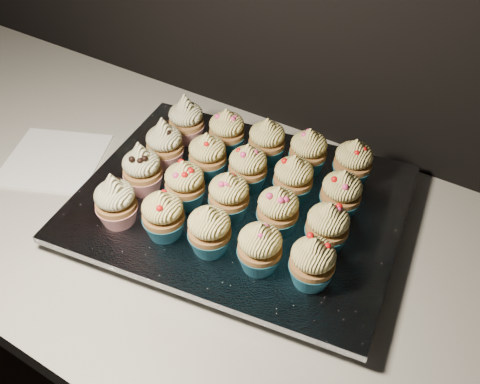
% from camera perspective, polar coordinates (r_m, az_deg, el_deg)
% --- Properties ---
extents(cabinet, '(2.40, 0.60, 0.86)m').
position_cam_1_polar(cabinet, '(1.32, -10.24, -13.97)').
color(cabinet, black).
rests_on(cabinet, ground).
extents(worktop, '(2.44, 0.64, 0.04)m').
position_cam_1_polar(worktop, '(0.98, -13.40, 0.72)').
color(worktop, beige).
rests_on(worktop, cabinet).
extents(napkin, '(0.22, 0.22, 0.00)m').
position_cam_1_polar(napkin, '(1.03, -19.19, 3.29)').
color(napkin, white).
rests_on(napkin, worktop).
extents(baking_tray, '(0.51, 0.42, 0.02)m').
position_cam_1_polar(baking_tray, '(0.87, -0.00, -1.90)').
color(baking_tray, black).
rests_on(baking_tray, worktop).
extents(foil_lining, '(0.56, 0.46, 0.01)m').
position_cam_1_polar(foil_lining, '(0.85, -0.00, -1.09)').
color(foil_lining, silver).
rests_on(foil_lining, baking_tray).
extents(cupcake_0, '(0.06, 0.06, 0.10)m').
position_cam_1_polar(cupcake_0, '(0.81, -13.12, -0.97)').
color(cupcake_0, '#A11619').
rests_on(cupcake_0, foil_lining).
extents(cupcake_1, '(0.06, 0.06, 0.08)m').
position_cam_1_polar(cupcake_1, '(0.78, -8.20, -2.42)').
color(cupcake_1, '#185A72').
rests_on(cupcake_1, foil_lining).
extents(cupcake_2, '(0.06, 0.06, 0.08)m').
position_cam_1_polar(cupcake_2, '(0.75, -3.27, -4.07)').
color(cupcake_2, '#185A72').
rests_on(cupcake_2, foil_lining).
extents(cupcake_3, '(0.06, 0.06, 0.08)m').
position_cam_1_polar(cupcake_3, '(0.73, 2.13, -5.91)').
color(cupcake_3, '#185A72').
rests_on(cupcake_3, foil_lining).
extents(cupcake_4, '(0.06, 0.06, 0.08)m').
position_cam_1_polar(cupcake_4, '(0.72, 7.74, -7.41)').
color(cupcake_4, '#185A72').
rests_on(cupcake_4, foil_lining).
extents(cupcake_5, '(0.06, 0.06, 0.10)m').
position_cam_1_polar(cupcake_5, '(0.86, -10.39, 2.41)').
color(cupcake_5, '#A11619').
rests_on(cupcake_5, foil_lining).
extents(cupcake_6, '(0.06, 0.06, 0.08)m').
position_cam_1_polar(cupcake_6, '(0.82, -5.90, 0.85)').
color(cupcake_6, '#185A72').
rests_on(cupcake_6, foil_lining).
extents(cupcake_7, '(0.06, 0.06, 0.08)m').
position_cam_1_polar(cupcake_7, '(0.80, -1.18, -0.42)').
color(cupcake_7, '#185A72').
rests_on(cupcake_7, foil_lining).
extents(cupcake_8, '(0.06, 0.06, 0.08)m').
position_cam_1_polar(cupcake_8, '(0.78, 4.07, -1.95)').
color(cupcake_8, '#185A72').
rests_on(cupcake_8, foil_lining).
extents(cupcake_9, '(0.06, 0.06, 0.08)m').
position_cam_1_polar(cupcake_9, '(0.77, 9.31, -3.67)').
color(cupcake_9, '#185A72').
rests_on(cupcake_9, foil_lining).
extents(cupcake_10, '(0.06, 0.06, 0.10)m').
position_cam_1_polar(cupcake_10, '(0.90, -8.05, 5.06)').
color(cupcake_10, '#A11619').
rests_on(cupcake_10, foil_lining).
extents(cupcake_11, '(0.06, 0.06, 0.08)m').
position_cam_1_polar(cupcake_11, '(0.87, -3.47, 3.88)').
color(cupcake_11, '#185A72').
rests_on(cupcake_11, foil_lining).
extents(cupcake_12, '(0.06, 0.06, 0.08)m').
position_cam_1_polar(cupcake_12, '(0.85, 0.85, 2.66)').
color(cupcake_12, '#185A72').
rests_on(cupcake_12, foil_lining).
extents(cupcake_13, '(0.06, 0.06, 0.08)m').
position_cam_1_polar(cupcake_13, '(0.83, 5.70, 1.46)').
color(cupcake_13, '#185A72').
rests_on(cupcake_13, foil_lining).
extents(cupcake_14, '(0.06, 0.06, 0.08)m').
position_cam_1_polar(cupcake_14, '(0.82, 10.74, -0.17)').
color(cupcake_14, '#185A72').
rests_on(cupcake_14, foil_lining).
extents(cupcake_15, '(0.06, 0.06, 0.10)m').
position_cam_1_polar(cupcake_15, '(0.95, -5.76, 7.63)').
color(cupcake_15, '#A11619').
rests_on(cupcake_15, foil_lining).
extents(cupcake_16, '(0.06, 0.06, 0.08)m').
position_cam_1_polar(cupcake_16, '(0.93, -1.42, 6.48)').
color(cupcake_16, '#185A72').
rests_on(cupcake_16, foil_lining).
extents(cupcake_17, '(0.06, 0.06, 0.08)m').
position_cam_1_polar(cupcake_17, '(0.91, 2.88, 5.44)').
color(cupcake_17, '#185A72').
rests_on(cupcake_17, foil_lining).
extents(cupcake_18, '(0.06, 0.06, 0.08)m').
position_cam_1_polar(cupcake_18, '(0.89, 7.28, 4.32)').
color(cupcake_18, '#185A72').
rests_on(cupcake_18, foil_lining).
extents(cupcake_19, '(0.06, 0.06, 0.08)m').
position_cam_1_polar(cupcake_19, '(0.88, 11.96, 3.11)').
color(cupcake_19, '#185A72').
rests_on(cupcake_19, foil_lining).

